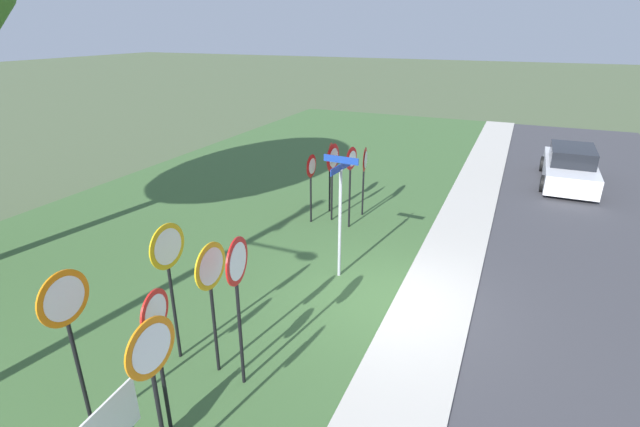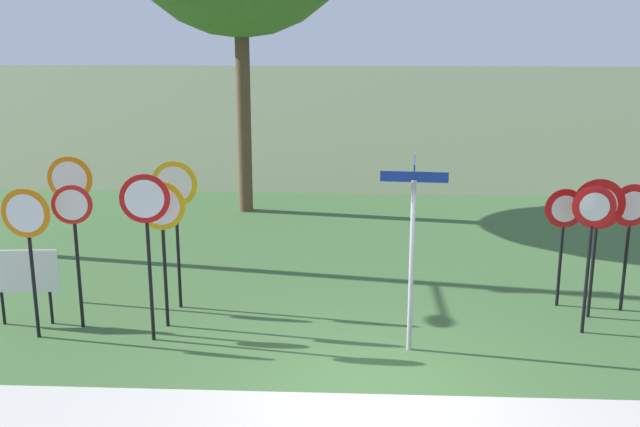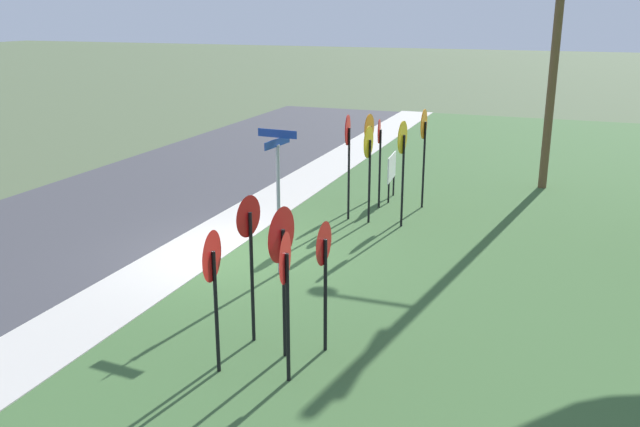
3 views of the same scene
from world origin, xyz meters
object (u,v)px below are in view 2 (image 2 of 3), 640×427
object	(u,v)px
stop_sign_center_tall	(162,222)
yield_sign_near_left	(592,226)
yield_sign_center	(564,221)
street_name_post	(412,239)
stop_sign_far_center	(72,197)
stop_sign_far_right	(74,227)
yield_sign_near_right	(631,218)
stop_sign_far_left	(146,221)
stop_sign_near_left	(28,230)
notice_board	(24,275)
yield_sign_far_right	(598,216)
stop_sign_near_right	(175,202)

from	to	relation	value
stop_sign_center_tall	yield_sign_near_left	world-z (taller)	stop_sign_center_tall
stop_sign_center_tall	yield_sign_center	xyz separation A→B (m)	(6.50, 1.23, -0.22)
street_name_post	stop_sign_far_center	bearing A→B (deg)	168.41
stop_sign_far_right	stop_sign_center_tall	world-z (taller)	stop_sign_center_tall
yield_sign_near_left	street_name_post	distance (m)	2.87
yield_sign_near_right	yield_sign_near_left	bearing A→B (deg)	-143.32
stop_sign_far_left	yield_sign_center	bearing A→B (deg)	5.86
stop_sign_far_right	yield_sign_near_left	bearing A→B (deg)	-9.31
stop_sign_near_left	yield_sign_near_right	distance (m)	9.55
stop_sign_far_left	street_name_post	distance (m)	3.91
notice_board	stop_sign_far_left	bearing A→B (deg)	-18.55
yield_sign_far_right	stop_sign_near_left	bearing A→B (deg)	-167.93
stop_sign_far_right	stop_sign_center_tall	xyz separation A→B (m)	(1.35, 0.11, 0.07)
stop_sign_near_right	stop_sign_center_tall	world-z (taller)	stop_sign_near_right
yield_sign_near_left	yield_sign_near_right	bearing A→B (deg)	54.63
stop_sign_far_center	yield_sign_far_right	size ratio (longest dim) A/B	1.11
stop_sign_near_left	stop_sign_center_tall	world-z (taller)	stop_sign_center_tall
yield_sign_far_right	notice_board	distance (m)	9.23
stop_sign_far_right	yield_sign_near_right	size ratio (longest dim) A/B	1.06
stop_sign_near_right	stop_sign_far_left	size ratio (longest dim) A/B	0.98
stop_sign_far_left	stop_sign_near_right	bearing A→B (deg)	76.59
yield_sign_center	stop_sign_near_left	bearing A→B (deg)	-168.00
yield_sign_center	yield_sign_near_right	bearing A→B (deg)	-9.80
stop_sign_near_right	stop_sign_far_left	xyz separation A→B (m)	(-0.10, -1.38, 0.03)
stop_sign_center_tall	yield_sign_near_left	size ratio (longest dim) A/B	1.00
stop_sign_center_tall	yield_sign_near_right	world-z (taller)	stop_sign_center_tall
notice_board	yield_sign_near_right	bearing A→B (deg)	1.60
stop_sign_far_right	yield_sign_near_left	size ratio (longest dim) A/B	0.98
stop_sign_near_right	stop_sign_far_left	bearing A→B (deg)	-92.55
yield_sign_center	stop_sign_far_left	bearing A→B (deg)	-164.78
yield_sign_near_right	street_name_post	world-z (taller)	street_name_post
stop_sign_near_right	stop_sign_far_center	distance (m)	1.80
stop_sign_near_left	street_name_post	distance (m)	5.72
stop_sign_far_left	yield_sign_near_right	xyz separation A→B (m)	(7.60, 1.60, -0.27)
stop_sign_near_left	yield_sign_near_left	size ratio (longest dim) A/B	1.00
stop_sign_near_right	stop_sign_center_tall	bearing A→B (deg)	-89.62
stop_sign_far_center	yield_sign_near_right	xyz separation A→B (m)	(9.29, 0.10, -0.27)
stop_sign_near_right	street_name_post	world-z (taller)	street_name_post
stop_sign_far_right	yield_sign_near_left	xyz separation A→B (m)	(7.94, 0.17, 0.09)
stop_sign_far_left	yield_sign_far_right	xyz separation A→B (m)	(6.96, 1.27, -0.16)
stop_sign_far_right	yield_sign_near_left	distance (m)	7.95
stop_sign_far_center	stop_sign_far_right	size ratio (longest dim) A/B	1.11
stop_sign_far_left	yield_sign_center	distance (m)	6.82
stop_sign_near_left	notice_board	xyz separation A→B (m)	(-0.39, 0.54, -0.90)
stop_sign_far_left	notice_board	distance (m)	2.50
yield_sign_near_right	yield_sign_far_right	bearing A→B (deg)	-162.85
yield_sign_near_right	yield_sign_center	bearing A→B (deg)	159.95
stop_sign_center_tall	stop_sign_far_right	bearing A→B (deg)	-175.89
stop_sign_near_right	yield_sign_near_right	size ratio (longest dim) A/B	1.16
stop_sign_far_center	street_name_post	bearing A→B (deg)	-17.05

